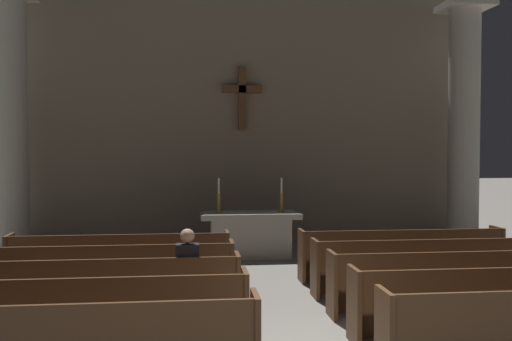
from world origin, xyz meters
name	(u,v)px	position (x,y,z in m)	size (l,w,h in m)	color
pew_left_row_2	(86,314)	(-2.55, 1.09, 0.48)	(3.81, 0.50, 0.95)	brown
pew_left_row_3	(101,291)	(-2.55, 2.22, 0.48)	(3.81, 0.50, 0.95)	brown
pew_left_row_4	(112,273)	(-2.55, 3.35, 0.48)	(3.81, 0.50, 0.95)	brown
pew_left_row_5	(120,260)	(-2.55, 4.48, 0.48)	(3.81, 0.50, 0.95)	brown
pew_right_row_2	(498,301)	(2.55, 1.09, 0.48)	(3.81, 0.50, 0.95)	brown
pew_right_row_3	(457,281)	(2.55, 2.22, 0.48)	(3.81, 0.50, 0.95)	brown
pew_right_row_4	(426,266)	(2.55, 3.35, 0.48)	(3.81, 0.50, 0.95)	brown
pew_right_row_5	(402,254)	(2.55, 4.48, 0.48)	(3.81, 0.50, 0.95)	brown
column_left_third	(11,128)	(-5.30, 7.69, 2.89)	(1.12, 1.12, 5.96)	#ADA89E
column_right_third	(464,129)	(5.30, 7.69, 2.89)	(1.12, 1.12, 5.96)	#ADA89E
altar	(250,234)	(0.00, 6.98, 0.53)	(2.20, 0.90, 1.01)	#A8A399
candlestick_left	(219,201)	(-0.70, 6.98, 1.26)	(0.16, 0.16, 0.76)	#B79338
candlestick_right	(281,201)	(0.70, 6.98, 1.26)	(0.16, 0.16, 0.76)	#B79338
apse_with_cross	(241,112)	(0.00, 9.22, 3.37)	(11.80, 0.44, 6.73)	gray
lone_worshipper	(188,273)	(-1.37, 2.26, 0.69)	(0.32, 0.43, 1.32)	#26262B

